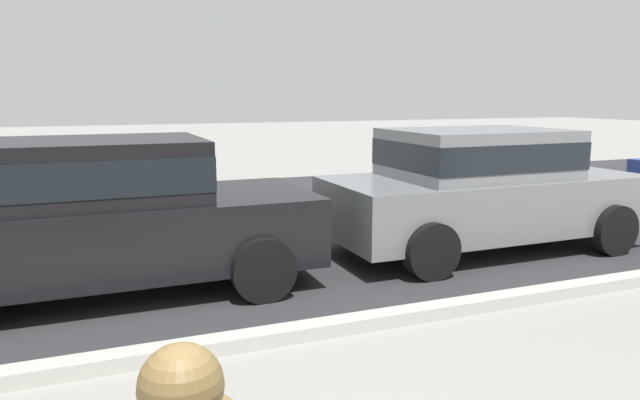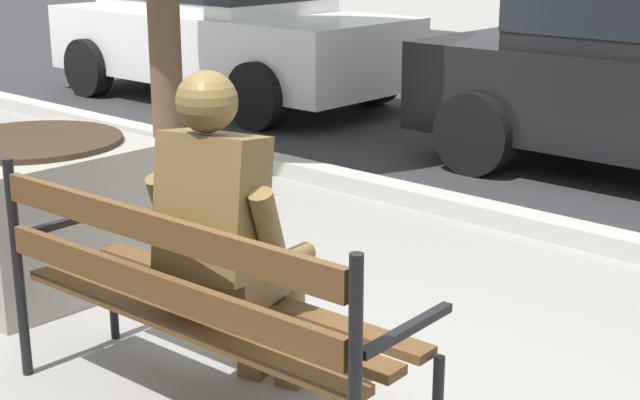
% 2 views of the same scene
% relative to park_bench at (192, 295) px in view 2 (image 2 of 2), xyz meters
% --- Properties ---
extents(curb_stone, '(60.00, 0.20, 0.12)m').
position_rel_park_bench_xyz_m(curb_stone, '(0.28, 2.94, -0.48)').
color(curb_stone, '#B2AFA8').
rests_on(curb_stone, ground).
extents(park_bench, '(1.82, 0.61, 0.95)m').
position_rel_park_bench_xyz_m(park_bench, '(0.00, 0.00, 0.00)').
color(park_bench, brown).
rests_on(park_bench, ground).
extents(bronze_statue_seated, '(0.61, 0.87, 1.37)m').
position_rel_park_bench_xyz_m(bronze_statue_seated, '(0.03, 0.21, 0.12)').
color(bronze_statue_seated, brown).
rests_on(bronze_statue_seated, ground).
extents(concrete_planter, '(1.04, 1.04, 0.78)m').
position_rel_park_bench_xyz_m(concrete_planter, '(-1.80, 0.46, -0.15)').
color(concrete_planter, gray).
rests_on(concrete_planter, ground).
extents(parked_car_white, '(4.11, 1.94, 1.56)m').
position_rel_park_bench_xyz_m(parked_car_white, '(-5.08, 4.77, 0.30)').
color(parked_car_white, silver).
rests_on(parked_car_white, ground).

